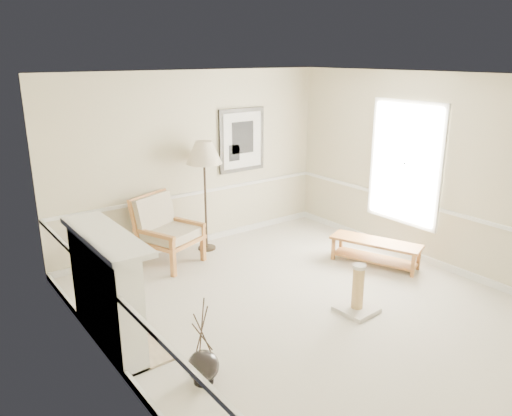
# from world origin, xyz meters

# --- Properties ---
(ground) EXTENTS (5.50, 5.50, 0.00)m
(ground) POSITION_xyz_m (0.00, 0.00, 0.00)
(ground) COLOR silver
(ground) RESTS_ON ground
(room) EXTENTS (5.04, 5.54, 2.92)m
(room) POSITION_xyz_m (0.14, 0.08, 1.87)
(room) COLOR beige
(room) RESTS_ON ground
(fireplace) EXTENTS (0.64, 1.64, 1.31)m
(fireplace) POSITION_xyz_m (-2.34, 0.60, 0.64)
(fireplace) COLOR white
(fireplace) RESTS_ON ground
(floor_vase) EXTENTS (0.32, 0.32, 0.93)m
(floor_vase) POSITION_xyz_m (-1.87, -0.65, 0.17)
(floor_vase) COLOR black
(floor_vase) RESTS_ON ground
(armchair) EXTENTS (1.06, 1.09, 1.07)m
(armchair) POSITION_xyz_m (-0.81, 2.32, 0.58)
(armchair) COLOR #A96036
(armchair) RESTS_ON ground
(floor_lamp) EXTENTS (0.72, 0.72, 1.82)m
(floor_lamp) POSITION_xyz_m (-0.00, 2.40, 1.59)
(floor_lamp) COLOR black
(floor_lamp) RESTS_ON ground
(bench) EXTENTS (0.89, 1.43, 0.39)m
(bench) POSITION_xyz_m (1.76, 0.30, 0.26)
(bench) COLOR #A96036
(bench) RESTS_ON ground
(scratching_post) EXTENTS (0.48, 0.48, 0.64)m
(scratching_post) POSITION_xyz_m (0.43, -0.57, 0.20)
(scratching_post) COLOR beige
(scratching_post) RESTS_ON ground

